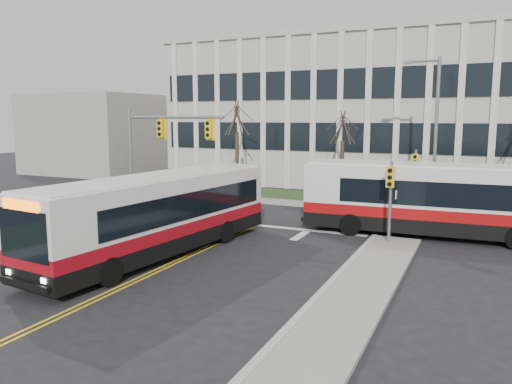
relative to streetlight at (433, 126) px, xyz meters
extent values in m
plane|color=black|center=(-8.03, -16.20, -5.19)|extent=(120.00, 120.00, 0.00)
cube|color=#9E9B93|center=(-0.53, -21.20, -5.12)|extent=(2.00, 26.00, 0.14)
cube|color=#9E9B93|center=(-3.03, -1.00, -5.12)|extent=(44.00, 1.60, 0.14)
cube|color=#2F481F|center=(-3.03, 1.80, -5.13)|extent=(44.00, 5.00, 0.12)
cube|color=#B7B3A9|center=(-3.03, 13.80, 0.81)|extent=(40.00, 16.00, 12.00)
cube|color=#9E9B93|center=(-34.03, 9.80, -1.19)|extent=(12.00, 12.00, 8.00)
cylinder|color=slate|center=(-15.33, -9.00, -2.09)|extent=(0.22, 0.22, 6.20)
cylinder|color=slate|center=(-12.33, -9.00, 0.51)|extent=(6.00, 0.16, 0.16)
cube|color=yellow|center=(-13.13, -9.15, -0.09)|extent=(0.34, 0.24, 0.92)
cube|color=yellow|center=(-10.13, -9.15, -0.09)|extent=(0.34, 0.24, 0.92)
cylinder|color=slate|center=(-0.83, -9.20, -3.29)|extent=(0.14, 0.14, 3.80)
cube|color=yellow|center=(-0.83, -9.40, -2.09)|extent=(0.34, 0.24, 0.92)
cylinder|color=slate|center=(-0.83, -0.70, -3.29)|extent=(0.14, 0.14, 3.80)
cube|color=yellow|center=(-0.83, -0.90, -2.09)|extent=(0.34, 0.24, 0.92)
cylinder|color=slate|center=(0.17, 0.00, -0.59)|extent=(0.20, 0.20, 9.20)
cylinder|color=slate|center=(-0.73, 0.00, 3.81)|extent=(1.80, 0.14, 0.14)
cube|color=slate|center=(-1.63, 0.00, 3.76)|extent=(0.50, 0.25, 0.18)
cylinder|color=slate|center=(-6.13, 1.30, -4.69)|extent=(0.08, 0.08, 1.00)
cylinder|color=slate|center=(-4.93, 1.30, -4.69)|extent=(0.08, 0.08, 1.00)
cube|color=white|center=(-5.53, 1.30, -3.99)|extent=(1.50, 0.12, 1.60)
cylinder|color=#42352B|center=(-14.03, 1.80, -2.88)|extent=(0.28, 0.28, 4.62)
cylinder|color=#42352B|center=(-6.03, 2.00, -3.15)|extent=(0.28, 0.28, 4.09)
camera|label=1|loc=(2.85, -31.68, 0.50)|focal=35.00mm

